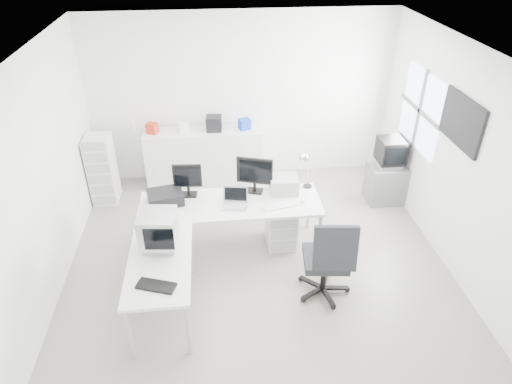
{
  "coord_description": "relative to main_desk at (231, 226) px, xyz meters",
  "views": [
    {
      "loc": [
        -0.52,
        -4.7,
        4.07
      ],
      "look_at": [
        0.0,
        0.2,
        1.0
      ],
      "focal_mm": 32.0,
      "sensor_mm": 36.0,
      "label": 1
    }
  ],
  "objects": [
    {
      "name": "floor",
      "position": [
        0.32,
        -0.37,
        -0.38
      ],
      "size": [
        5.0,
        5.0,
        0.01
      ],
      "primitive_type": "cube",
      "color": "#B5B3A2",
      "rests_on": "ground"
    },
    {
      "name": "ceiling",
      "position": [
        0.32,
        -0.37,
        2.42
      ],
      "size": [
        5.0,
        5.0,
        0.01
      ],
      "primitive_type": "cube",
      "color": "white",
      "rests_on": "back_wall"
    },
    {
      "name": "back_wall",
      "position": [
        0.32,
        2.13,
        1.02
      ],
      "size": [
        5.0,
        0.02,
        2.8
      ],
      "primitive_type": "cube",
      "color": "white",
      "rests_on": "floor"
    },
    {
      "name": "left_wall",
      "position": [
        -2.18,
        -0.37,
        1.02
      ],
      "size": [
        0.02,
        5.0,
        2.8
      ],
      "primitive_type": "cube",
      "color": "white",
      "rests_on": "floor"
    },
    {
      "name": "right_wall",
      "position": [
        2.82,
        -0.37,
        1.02
      ],
      "size": [
        0.02,
        5.0,
        2.8
      ],
      "primitive_type": "cube",
      "color": "white",
      "rests_on": "floor"
    },
    {
      "name": "window",
      "position": [
        2.8,
        0.83,
        1.23
      ],
      "size": [
        0.02,
        1.2,
        1.1
      ],
      "primitive_type": null,
      "color": "white",
      "rests_on": "right_wall"
    },
    {
      "name": "wall_picture",
      "position": [
        2.79,
        -0.27,
        1.52
      ],
      "size": [
        0.04,
        0.9,
        0.6
      ],
      "primitive_type": null,
      "color": "black",
      "rests_on": "right_wall"
    },
    {
      "name": "main_desk",
      "position": [
        0.0,
        0.0,
        0.0
      ],
      "size": [
        2.4,
        0.8,
        0.75
      ],
      "primitive_type": null,
      "color": "white",
      "rests_on": "floor"
    },
    {
      "name": "side_desk",
      "position": [
        -0.85,
        -1.1,
        0.0
      ],
      "size": [
        0.7,
        1.4,
        0.75
      ],
      "primitive_type": null,
      "color": "white",
      "rests_on": "floor"
    },
    {
      "name": "drawer_pedestal",
      "position": [
        0.7,
        0.05,
        -0.08
      ],
      "size": [
        0.4,
        0.5,
        0.6
      ],
      "primitive_type": "cube",
      "color": "white",
      "rests_on": "floor"
    },
    {
      "name": "inkjet_printer",
      "position": [
        -0.85,
        0.1,
        0.46
      ],
      "size": [
        0.51,
        0.44,
        0.16
      ],
      "primitive_type": "cube",
      "rotation": [
        0.0,
        0.0,
        0.2
      ],
      "color": "black",
      "rests_on": "main_desk"
    },
    {
      "name": "lcd_monitor_small",
      "position": [
        -0.55,
        0.25,
        0.62
      ],
      "size": [
        0.4,
        0.25,
        0.48
      ],
      "primitive_type": null,
      "rotation": [
        0.0,
        0.0,
        -0.08
      ],
      "color": "black",
      "rests_on": "main_desk"
    },
    {
      "name": "lcd_monitor_large",
      "position": [
        0.35,
        0.25,
        0.63
      ],
      "size": [
        0.53,
        0.33,
        0.51
      ],
      "primitive_type": null,
      "rotation": [
        0.0,
        0.0,
        -0.3
      ],
      "color": "black",
      "rests_on": "main_desk"
    },
    {
      "name": "laptop",
      "position": [
        0.05,
        -0.1,
        0.49
      ],
      "size": [
        0.42,
        0.42,
        0.24
      ],
      "primitive_type": null,
      "rotation": [
        0.0,
        0.0,
        -0.18
      ],
      "color": "#B7B7BA",
      "rests_on": "main_desk"
    },
    {
      "name": "white_keyboard",
      "position": [
        0.65,
        -0.15,
        0.38
      ],
      "size": [
        0.47,
        0.24,
        0.02
      ],
      "primitive_type": "cube",
      "rotation": [
        0.0,
        0.0,
        0.23
      ],
      "color": "white",
      "rests_on": "main_desk"
    },
    {
      "name": "white_mouse",
      "position": [
        0.95,
        -0.1,
        0.4
      ],
      "size": [
        0.05,
        0.05,
        0.05
      ],
      "primitive_type": "sphere",
      "color": "white",
      "rests_on": "main_desk"
    },
    {
      "name": "laser_printer",
      "position": [
        0.75,
        0.22,
        0.48
      ],
      "size": [
        0.39,
        0.34,
        0.22
      ],
      "primitive_type": "cube",
      "rotation": [
        0.0,
        0.0,
        -0.04
      ],
      "color": "#A7A7A7",
      "rests_on": "main_desk"
    },
    {
      "name": "desk_lamp",
      "position": [
        1.1,
        0.3,
        0.6
      ],
      "size": [
        0.19,
        0.19,
        0.46
      ],
      "primitive_type": null,
      "rotation": [
        0.0,
        0.0,
        -0.32
      ],
      "color": "silver",
      "rests_on": "main_desk"
    },
    {
      "name": "crt_monitor",
      "position": [
        -0.85,
        -0.85,
        0.6
      ],
      "size": [
        0.44,
        0.44,
        0.46
      ],
      "primitive_type": null,
      "rotation": [
        0.0,
        0.0,
        -0.1
      ],
      "color": "#B7B7BA",
      "rests_on": "side_desk"
    },
    {
      "name": "black_keyboard",
      "position": [
        -0.85,
        -1.5,
        0.39
      ],
      "size": [
        0.44,
        0.29,
        0.03
      ],
      "primitive_type": "cube",
      "rotation": [
        0.0,
        0.0,
        -0.34
      ],
      "color": "black",
      "rests_on": "side_desk"
    },
    {
      "name": "office_chair",
      "position": [
        1.07,
        -0.99,
        0.21
      ],
      "size": [
        0.74,
        0.74,
        1.16
      ],
      "primitive_type": null,
      "rotation": [
        0.0,
        0.0,
        -0.11
      ],
      "color": "#292B2E",
      "rests_on": "floor"
    },
    {
      "name": "tv_cabinet",
      "position": [
        2.54,
        0.98,
        -0.06
      ],
      "size": [
        0.58,
        0.47,
        0.63
      ],
      "primitive_type": "cube",
      "color": "slate",
      "rests_on": "floor"
    },
    {
      "name": "crt_tv",
      "position": [
        2.54,
        0.98,
        0.48
      ],
      "size": [
        0.5,
        0.48,
        0.45
      ],
      "primitive_type": null,
      "color": "black",
      "rests_on": "tv_cabinet"
    },
    {
      "name": "sideboard",
      "position": [
        -0.35,
        1.87,
        0.11
      ],
      "size": [
        1.93,
        0.48,
        0.97
      ],
      "primitive_type": "cube",
      "color": "white",
      "rests_on": "floor"
    },
    {
      "name": "clutter_box_a",
      "position": [
        -1.15,
        1.87,
        0.67
      ],
      "size": [
        0.21,
        0.2,
        0.17
      ],
      "primitive_type": "cube",
      "rotation": [
        0.0,
        0.0,
        -0.41
      ],
      "color": "red",
      "rests_on": "sideboard"
    },
    {
      "name": "clutter_box_b",
      "position": [
        -0.65,
        1.87,
        0.67
      ],
      "size": [
        0.19,
        0.18,
        0.16
      ],
      "primitive_type": "cube",
      "rotation": [
        0.0,
        0.0,
        0.32
      ],
      "color": "white",
      "rests_on": "sideboard"
    },
    {
      "name": "clutter_box_c",
      "position": [
        -0.15,
        1.87,
        0.71
      ],
      "size": [
        0.26,
        0.24,
        0.25
      ],
      "primitive_type": "cube",
      "rotation": [
        0.0,
        0.0,
        -0.09
      ],
      "color": "black",
      "rests_on": "sideboard"
    },
    {
      "name": "clutter_box_d",
      "position": [
        0.35,
        1.87,
        0.68
      ],
      "size": [
        0.22,
        0.2,
        0.18
      ],
      "primitive_type": "cube",
      "rotation": [
        0.0,
        0.0,
        0.34
      ],
      "color": "#1A39B6",
      "rests_on": "sideboard"
    },
    {
      "name": "clutter_bottle",
      "position": [
        -1.45,
        1.91,
        0.7
      ],
      "size": [
        0.07,
        0.07,
        0.22
      ],
      "primitive_type": "cylinder",
      "color": "white",
      "rests_on": "sideboard"
    },
    {
      "name": "filing_cabinet",
      "position": [
        -1.96,
        1.48,
        0.18
      ],
      "size": [
        0.39,
        0.46,
        1.11
      ],
      "primitive_type": "cube",
      "color": "white",
      "rests_on": "floor"
    }
  ]
}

